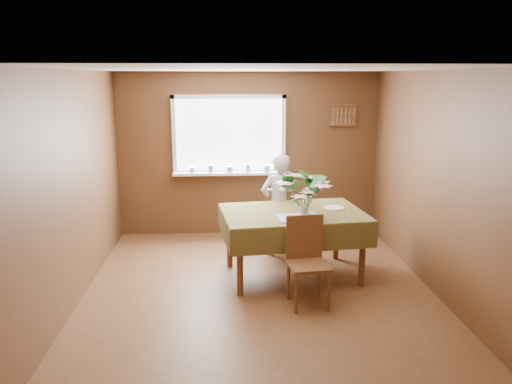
{
  "coord_description": "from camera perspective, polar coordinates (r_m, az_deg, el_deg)",
  "views": [
    {
      "loc": [
        -0.39,
        -5.35,
        2.42
      ],
      "look_at": [
        0.0,
        0.55,
        1.05
      ],
      "focal_mm": 35.0,
      "sensor_mm": 36.0,
      "label": 1
    }
  ],
  "objects": [
    {
      "name": "table_knife",
      "position": [
        5.86,
        6.35,
        -2.76
      ],
      "size": [
        0.02,
        0.2,
        0.0
      ],
      "primitive_type": "cube",
      "rotation": [
        0.0,
        0.0,
        0.02
      ],
      "color": "silver",
      "rests_on": "dining_table"
    },
    {
      "name": "flower_bouquet",
      "position": [
        5.74,
        5.54,
        0.1
      ],
      "size": [
        0.57,
        0.57,
        0.49
      ],
      "rotation": [
        0.0,
        0.0,
        -0.37
      ],
      "color": "white",
      "rests_on": "dining_table"
    },
    {
      "name": "wall_back",
      "position": [
        7.7,
        -0.83,
        4.31
      ],
      "size": [
        4.0,
        0.0,
        4.0
      ],
      "primitive_type": "plane",
      "rotation": [
        1.57,
        0.0,
        0.0
      ],
      "color": "brown",
      "rests_on": "floor"
    },
    {
      "name": "chair_near",
      "position": [
        5.46,
        5.8,
        -7.36
      ],
      "size": [
        0.45,
        0.45,
        0.96
      ],
      "rotation": [
        0.0,
        0.0,
        0.11
      ],
      "color": "brown",
      "rests_on": "floor"
    },
    {
      "name": "floor",
      "position": [
        5.89,
        0.36,
        -11.23
      ],
      "size": [
        4.5,
        4.5,
        0.0
      ],
      "primitive_type": "plane",
      "color": "brown",
      "rests_on": "ground"
    },
    {
      "name": "dining_table",
      "position": [
        6.09,
        4.26,
        -3.17
      ],
      "size": [
        1.82,
        1.35,
        0.83
      ],
      "rotation": [
        0.0,
        0.0,
        0.12
      ],
      "color": "brown",
      "rests_on": "floor"
    },
    {
      "name": "chair_far",
      "position": [
        6.99,
        2.56,
        -2.86
      ],
      "size": [
        0.45,
        0.45,
        0.92
      ],
      "rotation": [
        0.0,
        0.0,
        2.98
      ],
      "color": "brown",
      "rests_on": "floor"
    },
    {
      "name": "seated_woman",
      "position": [
        6.83,
        2.62,
        -1.48
      ],
      "size": [
        0.6,
        0.48,
        1.42
      ],
      "primitive_type": "imported",
      "rotation": [
        0.0,
        0.0,
        3.44
      ],
      "color": "white",
      "rests_on": "floor"
    },
    {
      "name": "wall_left",
      "position": [
        5.71,
        -20.06,
        0.41
      ],
      "size": [
        0.0,
        4.5,
        4.5
      ],
      "primitive_type": "plane",
      "rotation": [
        1.57,
        0.0,
        1.57
      ],
      "color": "brown",
      "rests_on": "floor"
    },
    {
      "name": "side_plate",
      "position": [
        6.27,
        8.87,
        -1.8
      ],
      "size": [
        0.26,
        0.26,
        0.01
      ],
      "primitive_type": "cylinder",
      "rotation": [
        0.0,
        0.0,
        -0.03
      ],
      "color": "white",
      "rests_on": "dining_table"
    },
    {
      "name": "window_assembly",
      "position": [
        7.63,
        -3.02,
        4.99
      ],
      "size": [
        1.72,
        0.2,
        1.22
      ],
      "color": "white",
      "rests_on": "wall_back"
    },
    {
      "name": "wall_front",
      "position": [
        3.34,
        3.17,
        -7.52
      ],
      "size": [
        4.0,
        0.0,
        4.0
      ],
      "primitive_type": "plane",
      "rotation": [
        -1.57,
        0.0,
        0.0
      ],
      "color": "brown",
      "rests_on": "floor"
    },
    {
      "name": "wall_right",
      "position": [
        5.98,
        19.87,
        0.96
      ],
      "size": [
        0.0,
        4.5,
        4.5
      ],
      "primitive_type": "plane",
      "rotation": [
        1.57,
        0.0,
        -1.57
      ],
      "color": "brown",
      "rests_on": "floor"
    },
    {
      "name": "ceiling",
      "position": [
        5.37,
        0.4,
        13.89
      ],
      "size": [
        4.5,
        4.5,
        0.0
      ],
      "primitive_type": "plane",
      "rotation": [
        3.14,
        0.0,
        0.0
      ],
      "color": "white",
      "rests_on": "wall_back"
    },
    {
      "name": "spoon_rack",
      "position": [
        7.81,
        9.98,
        8.67
      ],
      "size": [
        0.44,
        0.05,
        0.33
      ],
      "color": "brown",
      "rests_on": "wall_back"
    }
  ]
}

